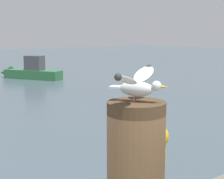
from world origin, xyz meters
name	(u,v)px	position (x,y,z in m)	size (l,w,h in m)	color
mooring_post	(136,178)	(0.87, -0.40, 2.06)	(0.39, 0.39, 1.04)	#4C3823
seagull	(137,84)	(0.88, -0.40, 2.70)	(0.60, 0.40, 0.22)	#C66960
boat_green	(28,72)	(10.05, 19.69, 0.46)	(2.96, 4.49, 1.63)	#2D6B3D
channel_buoy	(157,141)	(5.39, 3.68, 0.48)	(0.56, 0.56, 1.33)	yellow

